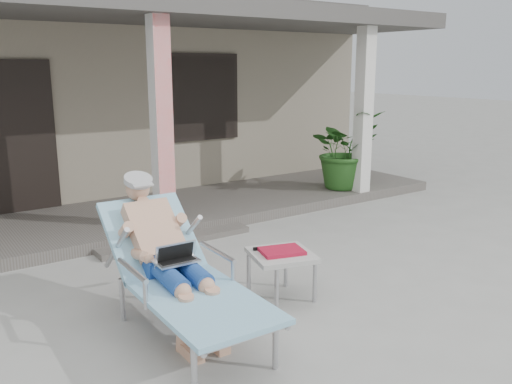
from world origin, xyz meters
TOP-DOWN VIEW (x-y plane):
  - ground at (0.00, 0.00)m, footprint 60.00×60.00m
  - house at (0.00, 6.50)m, footprint 10.40×5.40m
  - porch_deck at (0.00, 3.00)m, footprint 10.00×2.00m
  - porch_overhang at (0.00, 2.95)m, footprint 10.00×2.30m
  - porch_step at (0.00, 1.85)m, footprint 2.00×0.30m
  - lounger at (-1.00, -0.17)m, footprint 0.79×2.04m
  - side_table at (0.07, -0.23)m, footprint 0.68×0.68m
  - potted_palm at (3.45, 2.51)m, footprint 1.20×1.04m

SIDE VIEW (x-z plane):
  - ground at x=0.00m, z-range 0.00..0.00m
  - porch_step at x=0.00m, z-range 0.00..0.07m
  - porch_deck at x=0.00m, z-range 0.00..0.15m
  - side_table at x=0.07m, z-range 0.17..0.67m
  - potted_palm at x=3.45m, z-range 0.15..1.45m
  - lounger at x=-1.00m, z-range 0.15..1.47m
  - house at x=0.00m, z-range 0.02..3.32m
  - porch_overhang at x=0.00m, z-range 1.36..4.21m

